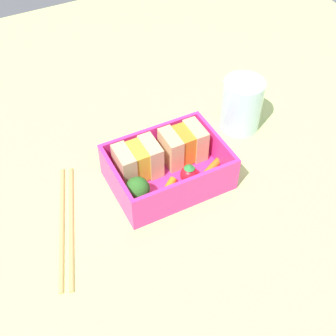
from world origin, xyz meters
TOP-DOWN VIEW (x-y plane):
  - ground_plane at (0.00, 0.00)cm, footprint 120.00×120.00cm
  - bento_tray at (0.00, 0.00)cm, footprint 16.85×12.21cm
  - bento_rim at (0.00, 0.00)cm, footprint 16.85×12.21cm
  - sandwich_left at (-3.76, 2.34)cm, footprint 6.34×4.68cm
  - sandwich_center_left at (3.76, 2.34)cm, footprint 6.34×4.68cm
  - broccoli_floret at (-6.03, -2.45)cm, footprint 3.51×3.51cm
  - carrot_stick_left at (-1.59, -2.87)cm, footprint 3.92×3.40cm
  - strawberry_far_left at (2.23, -2.40)cm, footprint 2.65×2.65cm
  - carrot_stick_far_left at (5.92, -2.34)cm, footprint 4.95×3.22cm
  - chopstick_pair at (-16.34, -0.96)cm, footprint 8.76×20.65cm
  - drinking_glass at (16.42, 5.65)cm, footprint 6.61×6.61cm

SIDE VIEW (x-z plane):
  - ground_plane at x=0.00cm, z-range -2.00..0.00cm
  - chopstick_pair at x=-16.34cm, z-range 0.00..0.70cm
  - bento_tray at x=0.00cm, z-range 0.00..1.20cm
  - carrot_stick_far_left at x=5.92cm, z-range 1.20..2.29cm
  - carrot_stick_left at x=-1.59cm, z-range 1.20..2.33cm
  - strawberry_far_left at x=2.23cm, z-range 1.02..4.27cm
  - bento_rim at x=0.00cm, z-range 1.20..5.88cm
  - broccoli_floret at x=-6.03cm, z-range 1.48..5.73cm
  - sandwich_left at x=-3.76cm, z-range 1.20..6.48cm
  - sandwich_center_left at x=3.76cm, z-range 1.20..6.48cm
  - drinking_glass at x=16.42cm, z-range 0.00..8.90cm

